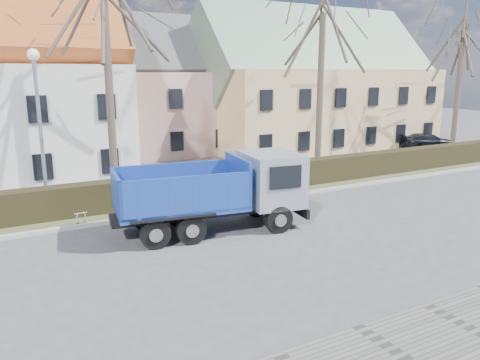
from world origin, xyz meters
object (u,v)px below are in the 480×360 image
dump_truck (205,194)px  parked_car_b (428,142)px  cart_frame (76,219)px  streetlight (41,134)px

dump_truck → parked_car_b: size_ratio=1.65×
dump_truck → parked_car_b: bearing=29.5°
dump_truck → parked_car_b: (22.65, 8.99, -0.82)m
cart_frame → parked_car_b: 27.51m
cart_frame → parked_car_b: bearing=13.0°
dump_truck → parked_car_b: 24.38m
cart_frame → dump_truck: bearing=-34.1°
streetlight → parked_car_b: streetlight is taller
dump_truck → cart_frame: size_ratio=10.93×
dump_truck → cart_frame: dump_truck is taller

